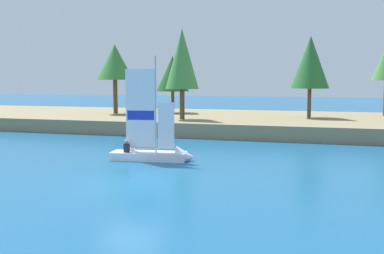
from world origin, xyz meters
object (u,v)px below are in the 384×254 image
at_px(shoreline_tree_midright, 310,62).
at_px(sailboat, 160,152).
at_px(shoreline_tree_midleft, 173,74).
at_px(shoreline_tree_centre, 182,59).
at_px(shoreline_tree_left, 115,62).

relative_size(shoreline_tree_midright, sailboat, 1.17).
relative_size(shoreline_tree_midleft, shoreline_tree_centre, 0.76).
bearing_deg(shoreline_tree_midright, sailboat, -111.75).
height_order(shoreline_tree_midleft, sailboat, shoreline_tree_midleft).
xyz_separation_m(shoreline_tree_left, sailboat, (10.64, -16.32, -5.31)).
bearing_deg(shoreline_tree_left, shoreline_tree_centre, -27.87).
bearing_deg(shoreline_tree_midright, shoreline_tree_centre, -154.61).
height_order(shoreline_tree_midright, sailboat, shoreline_tree_midright).
height_order(shoreline_tree_left, shoreline_tree_midleft, shoreline_tree_left).
distance_m(shoreline_tree_left, sailboat, 20.19).
distance_m(shoreline_tree_centre, shoreline_tree_midright, 10.48).
bearing_deg(shoreline_tree_left, sailboat, -56.91).
distance_m(shoreline_tree_centre, sailboat, 13.59).
relative_size(shoreline_tree_midleft, shoreline_tree_midright, 0.80).
relative_size(shoreline_tree_left, sailboat, 1.11).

